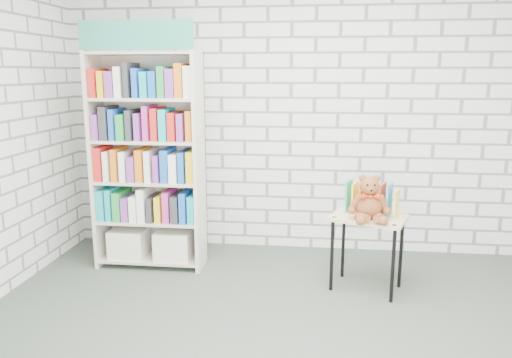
# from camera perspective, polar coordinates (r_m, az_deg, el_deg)

# --- Properties ---
(ground) EXTENTS (4.50, 4.50, 0.00)m
(ground) POSITION_cam_1_polar(r_m,az_deg,el_deg) (3.49, 1.86, -18.74)
(ground) COLOR #3B463B
(ground) RESTS_ON ground
(room_shell) EXTENTS (4.52, 4.02, 2.81)m
(room_shell) POSITION_cam_1_polar(r_m,az_deg,el_deg) (3.00, 2.10, 11.96)
(room_shell) COLOR silver
(room_shell) RESTS_ON ground
(bookshelf) EXTENTS (0.99, 0.38, 2.22)m
(bookshelf) POSITION_cam_1_polar(r_m,az_deg,el_deg) (4.67, -12.19, 2.20)
(bookshelf) COLOR beige
(bookshelf) RESTS_ON ground
(display_table) EXTENTS (0.69, 0.59, 0.64)m
(display_table) POSITION_cam_1_polar(r_m,az_deg,el_deg) (4.23, 12.67, -5.33)
(display_table) COLOR tan
(display_table) RESTS_ON ground
(table_books) EXTENTS (0.45, 0.31, 0.25)m
(table_books) POSITION_cam_1_polar(r_m,az_deg,el_deg) (4.26, 13.12, -2.25)
(table_books) COLOR teal
(table_books) RESTS_ON display_table
(teddy_bear) EXTENTS (0.34, 0.31, 0.36)m
(teddy_bear) POSITION_cam_1_polar(r_m,az_deg,el_deg) (4.07, 12.82, -2.57)
(teddy_bear) COLOR brown
(teddy_bear) RESTS_ON display_table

